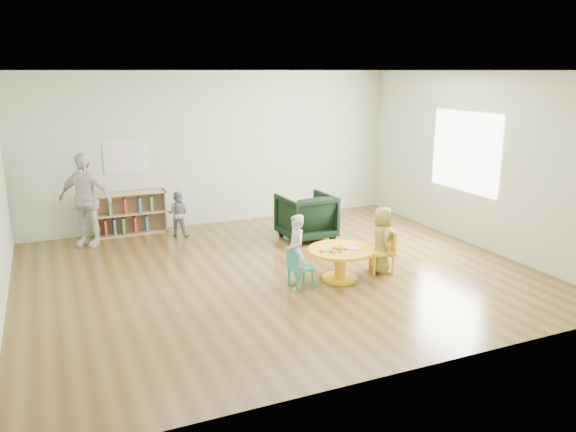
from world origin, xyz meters
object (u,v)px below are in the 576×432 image
(child_left, at_px, (296,252))
(activity_table, at_px, (340,258))
(bookshelf, at_px, (130,214))
(child_right, at_px, (382,240))
(armchair, at_px, (306,217))
(kid_chair_left, at_px, (298,267))
(toddler, at_px, (178,214))
(kid_chair_right, at_px, (385,250))
(adult_caretaker, at_px, (85,200))

(child_left, bearing_deg, activity_table, 98.91)
(bookshelf, height_order, child_right, child_right)
(armchair, bearing_deg, kid_chair_left, 59.04)
(activity_table, xyz_separation_m, toddler, (-1.56, 2.97, 0.09))
(kid_chair_right, relative_size, armchair, 0.73)
(armchair, bearing_deg, toddler, -30.66)
(activity_table, height_order, adult_caretaker, adult_caretaker)
(kid_chair_right, xyz_separation_m, child_right, (-0.04, 0.03, 0.14))
(kid_chair_left, bearing_deg, child_right, 88.46)
(activity_table, relative_size, bookshelf, 0.74)
(bookshelf, height_order, armchair, armchair)
(bookshelf, relative_size, toddler, 1.51)
(activity_table, distance_m, armchair, 1.99)
(kid_chair_right, distance_m, adult_caretaker, 4.87)
(adult_caretaker, bearing_deg, activity_table, -12.23)
(child_left, bearing_deg, kid_chair_right, 97.93)
(child_right, bearing_deg, activity_table, 106.91)
(activity_table, distance_m, kid_chair_left, 0.65)
(activity_table, height_order, armchair, armchair)
(child_right, bearing_deg, toddler, 51.47)
(child_right, height_order, toddler, child_right)
(kid_chair_left, bearing_deg, bookshelf, -159.17)
(activity_table, xyz_separation_m, adult_caretaker, (-3.04, 3.05, 0.46))
(child_right, distance_m, toddler, 3.70)
(adult_caretaker, bearing_deg, toddler, 29.93)
(armchair, height_order, adult_caretaker, adult_caretaker)
(armchair, distance_m, adult_caretaker, 3.64)
(toddler, bearing_deg, kid_chair_left, 136.58)
(kid_chair_right, relative_size, adult_caretaker, 0.41)
(toddler, height_order, adult_caretaker, adult_caretaker)
(kid_chair_right, distance_m, bookshelf, 4.59)
(bookshelf, distance_m, child_right, 4.54)
(activity_table, bearing_deg, armchair, 78.31)
(kid_chair_left, distance_m, armchair, 2.24)
(activity_table, bearing_deg, kid_chair_right, 0.03)
(armchair, bearing_deg, child_left, 58.30)
(child_left, height_order, child_right, child_left)
(bookshelf, distance_m, child_left, 3.84)
(armchair, height_order, toddler, toddler)
(kid_chair_right, distance_m, armchair, 1.97)
(adult_caretaker, bearing_deg, child_left, -19.55)
(activity_table, distance_m, child_right, 0.70)
(kid_chair_left, height_order, armchair, armchair)
(armchair, height_order, child_left, child_left)
(activity_table, bearing_deg, toddler, 117.71)
(kid_chair_left, distance_m, adult_caretaker, 3.94)
(kid_chair_left, height_order, child_right, child_right)
(kid_chair_left, height_order, kid_chair_right, kid_chair_right)
(armchair, bearing_deg, activity_table, 75.35)
(kid_chair_left, distance_m, kid_chair_right, 1.37)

